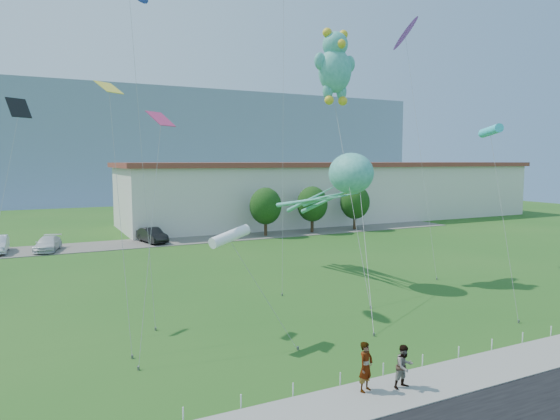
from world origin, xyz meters
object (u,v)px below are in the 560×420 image
object	(u,v)px
pedestrian_left	(366,367)
teddy_bear_kite	(335,65)
octopus_kite	(340,185)
pedestrian_right	(404,366)
parked_car_black	(152,235)
warehouse	(338,191)
parked_car_white	(48,244)

from	to	relation	value
pedestrian_left	teddy_bear_kite	size ratio (longest dim) A/B	0.10
octopus_kite	pedestrian_right	bearing A→B (deg)	-114.57
pedestrian_right	parked_car_black	distance (m)	37.42
teddy_bear_kite	octopus_kite	bearing A→B (deg)	-97.90
warehouse	parked_car_black	world-z (taller)	warehouse
pedestrian_left	pedestrian_right	size ratio (longest dim) A/B	1.13
warehouse	parked_car_black	bearing A→B (deg)	-161.97
pedestrian_right	parked_car_white	size ratio (longest dim) A/B	0.35
octopus_kite	pedestrian_left	bearing A→B (deg)	-119.50
pedestrian_left	parked_car_white	world-z (taller)	pedestrian_left
pedestrian_right	teddy_bear_kite	xyz separation A→B (m)	(7.07, 16.12, 14.07)
parked_car_white	parked_car_black	world-z (taller)	parked_car_black
pedestrian_right	teddy_bear_kite	size ratio (longest dim) A/B	0.09
warehouse	pedestrian_right	xyz separation A→B (m)	(-27.12, -46.66, -3.22)
pedestrian_left	parked_car_black	size ratio (longest dim) A/B	0.39
parked_car_white	octopus_kite	distance (m)	28.88
octopus_kite	teddy_bear_kite	distance (m)	8.25
warehouse	pedestrian_left	bearing A→B (deg)	-121.67
parked_car_white	octopus_kite	size ratio (longest dim) A/B	0.29
pedestrian_right	teddy_bear_kite	world-z (taller)	teddy_bear_kite
parked_car_white	pedestrian_right	bearing A→B (deg)	-59.27
pedestrian_left	parked_car_black	world-z (taller)	pedestrian_left
warehouse	parked_car_black	distance (m)	30.11
warehouse	teddy_bear_kite	world-z (taller)	teddy_bear_kite
parked_car_white	parked_car_black	distance (m)	9.74
parked_car_black	octopus_kite	distance (m)	24.45
pedestrian_left	octopus_kite	distance (m)	17.92
parked_car_white	pedestrian_left	bearing A→B (deg)	-61.15
pedestrian_left	parked_car_white	bearing A→B (deg)	83.50
parked_car_white	warehouse	bearing A→B (deg)	28.35
warehouse	pedestrian_right	bearing A→B (deg)	-120.17
pedestrian_left	parked_car_white	size ratio (longest dim) A/B	0.40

